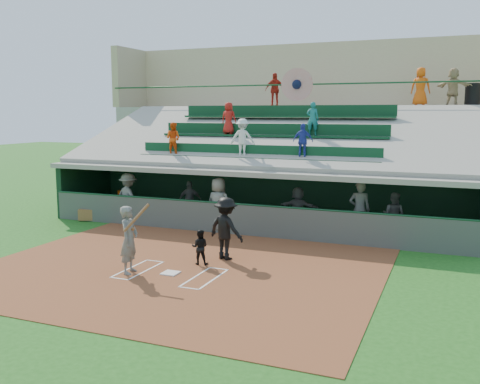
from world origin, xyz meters
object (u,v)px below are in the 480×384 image
at_px(batter_at_plate, 129,239).
at_px(catcher, 200,247).
at_px(white_table, 123,207).
at_px(water_cooler, 122,195).
at_px(home_plate, 170,273).
at_px(trash_bin, 473,95).

bearing_deg(batter_at_plate, catcher, 46.54).
relative_size(batter_at_plate, catcher, 1.93).
xyz_separation_m(white_table, water_cooler, (-0.03, 0.02, 0.51)).
bearing_deg(white_table, catcher, -35.80).
bearing_deg(water_cooler, home_plate, -47.46).
bearing_deg(trash_bin, batter_at_plate, -122.22).
bearing_deg(home_plate, water_cooler, 132.54).
bearing_deg(home_plate, catcher, 72.95).
xyz_separation_m(home_plate, catcher, (0.34, 1.11, 0.49)).
xyz_separation_m(home_plate, white_table, (-5.98, 6.54, 0.33)).
bearing_deg(water_cooler, catcher, -40.60).
distance_m(home_plate, white_table, 8.86).
bearing_deg(trash_bin, catcher, -120.62).
relative_size(batter_at_plate, white_table, 2.62).
relative_size(catcher, white_table, 1.35).
relative_size(home_plate, water_cooler, 1.15).
height_order(home_plate, trash_bin, trash_bin).
bearing_deg(water_cooler, white_table, -28.22).
relative_size(batter_at_plate, trash_bin, 2.02).
relative_size(home_plate, batter_at_plate, 0.22).
relative_size(home_plate, white_table, 0.58).
relative_size(white_table, water_cooler, 1.99).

